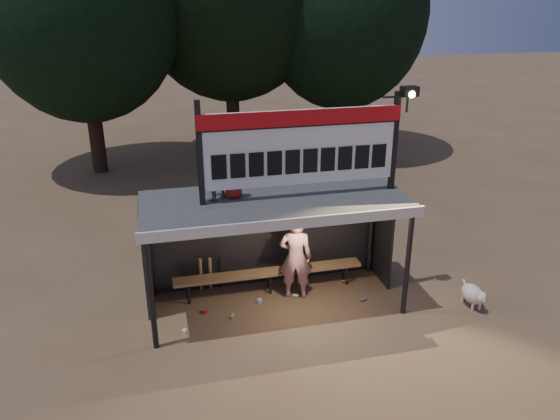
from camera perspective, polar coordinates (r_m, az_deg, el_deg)
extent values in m
plane|color=brown|center=(11.29, -0.52, -9.81)|extent=(80.00, 80.00, 0.00)
imported|color=silver|center=(11.12, 1.64, -4.95)|extent=(0.76, 0.61, 1.82)
imported|color=slate|center=(10.09, -7.26, 4.31)|extent=(0.74, 0.72, 1.20)
imported|color=maroon|center=(10.18, -4.93, 3.57)|extent=(0.44, 0.30, 0.86)
cube|color=#3A3A3D|center=(10.28, -0.56, 0.94)|extent=(5.00, 2.00, 0.12)
cube|color=silver|center=(9.38, 0.84, -1.47)|extent=(5.10, 0.06, 0.20)
cylinder|color=black|center=(9.75, -13.33, -8.53)|extent=(0.10, 0.10, 2.20)
cylinder|color=black|center=(10.75, 13.19, -5.46)|extent=(0.10, 0.10, 2.20)
cylinder|color=black|center=(11.34, -13.52, -3.98)|extent=(0.10, 0.10, 2.20)
cylinder|color=black|center=(12.22, 9.53, -1.71)|extent=(0.10, 0.10, 2.20)
cube|color=black|center=(11.63, -1.65, -2.66)|extent=(5.00, 0.04, 2.20)
cube|color=black|center=(10.99, -14.00, -4.92)|extent=(0.04, 1.00, 2.20)
cube|color=black|center=(11.92, 10.70, -2.41)|extent=(0.04, 1.00, 2.20)
cylinder|color=black|center=(11.23, -1.71, 2.21)|extent=(5.00, 0.06, 0.06)
cube|color=black|center=(9.76, -8.37, 5.80)|extent=(0.10, 0.10, 1.90)
cube|color=black|center=(10.71, 11.85, 7.04)|extent=(0.10, 0.10, 1.90)
cube|color=white|center=(10.08, 2.21, 6.55)|extent=(3.80, 0.08, 1.40)
cube|color=#B60D12|center=(9.89, 2.33, 9.60)|extent=(3.80, 0.04, 0.28)
cube|color=black|center=(9.92, 2.33, 8.75)|extent=(3.80, 0.02, 0.03)
cube|color=black|center=(9.81, -6.40, 4.47)|extent=(0.27, 0.03, 0.45)
cube|color=black|center=(9.86, -4.44, 4.62)|extent=(0.27, 0.03, 0.45)
cube|color=black|center=(9.91, -2.49, 4.77)|extent=(0.27, 0.03, 0.45)
cube|color=black|center=(9.98, -0.57, 4.91)|extent=(0.27, 0.03, 0.45)
cube|color=black|center=(10.06, 1.33, 5.04)|extent=(0.27, 0.03, 0.45)
cube|color=black|center=(10.15, 3.19, 5.17)|extent=(0.27, 0.03, 0.45)
cube|color=black|center=(10.25, 5.02, 5.29)|extent=(0.27, 0.03, 0.45)
cube|color=black|center=(10.36, 6.82, 5.40)|extent=(0.27, 0.03, 0.45)
cube|color=black|center=(10.48, 8.57, 5.50)|extent=(0.27, 0.03, 0.45)
cube|color=black|center=(10.60, 10.29, 5.60)|extent=(0.27, 0.03, 0.45)
cylinder|color=black|center=(10.51, 11.97, 11.50)|extent=(0.50, 0.04, 0.04)
cylinder|color=black|center=(10.64, 13.14, 10.71)|extent=(0.04, 0.04, 0.30)
cube|color=black|center=(10.56, 13.38, 11.98)|extent=(0.30, 0.22, 0.18)
sphere|color=#FFD88C|center=(10.48, 13.58, 11.68)|extent=(0.14, 0.14, 0.14)
cube|color=olive|center=(11.53, -1.15, -6.50)|extent=(4.00, 0.35, 0.06)
cylinder|color=black|center=(11.34, -9.52, -8.66)|extent=(0.05, 0.05, 0.45)
cylinder|color=black|center=(11.55, -9.62, -8.06)|extent=(0.05, 0.05, 0.45)
cylinder|color=black|center=(11.54, -1.01, -7.76)|extent=(0.05, 0.05, 0.45)
cylinder|color=black|center=(11.74, -1.27, -7.19)|extent=(0.05, 0.05, 0.45)
cylinder|color=black|center=(11.97, 7.01, -6.76)|extent=(0.05, 0.05, 0.45)
cylinder|color=black|center=(12.17, 6.62, -6.23)|extent=(0.05, 0.05, 0.45)
cylinder|color=black|center=(19.86, -18.83, 9.03)|extent=(0.50, 0.50, 3.74)
ellipsoid|color=black|center=(19.43, -20.22, 19.55)|extent=(6.46, 6.46, 7.48)
cylinder|color=black|center=(21.43, -4.98, 11.61)|extent=(0.50, 0.50, 4.18)
cylinder|color=black|center=(21.50, 6.25, 10.70)|extent=(0.50, 0.50, 3.52)
ellipsoid|color=black|center=(21.10, 6.66, 19.89)|extent=(6.08, 6.08, 7.04)
ellipsoid|color=silver|center=(11.77, 19.46, -8.25)|extent=(0.36, 0.58, 0.36)
sphere|color=white|center=(11.53, 20.25, -8.52)|extent=(0.22, 0.22, 0.22)
cone|color=beige|center=(11.47, 20.50, -8.85)|extent=(0.10, 0.10, 0.10)
cone|color=beige|center=(11.44, 20.16, -8.18)|extent=(0.06, 0.06, 0.07)
cone|color=beige|center=(11.49, 20.58, -8.10)|extent=(0.06, 0.06, 0.07)
cylinder|color=beige|center=(11.69, 19.48, -9.50)|extent=(0.05, 0.05, 0.18)
cylinder|color=beige|center=(11.78, 20.14, -9.36)|extent=(0.05, 0.05, 0.18)
cylinder|color=beige|center=(11.95, 18.57, -8.66)|extent=(0.05, 0.05, 0.18)
cylinder|color=silver|center=(12.03, 19.22, -8.53)|extent=(0.05, 0.05, 0.18)
cylinder|color=silver|center=(11.95, 18.75, -7.28)|extent=(0.04, 0.16, 0.14)
cylinder|color=olive|center=(11.60, -8.28, -6.68)|extent=(0.07, 0.27, 0.84)
cylinder|color=#A6794D|center=(11.61, -7.30, -6.59)|extent=(0.08, 0.30, 0.83)
cylinder|color=black|center=(11.63, -6.31, -6.49)|extent=(0.07, 0.32, 0.83)
cube|color=#B12D1E|center=(11.80, 0.83, -8.08)|extent=(0.11, 0.08, 0.08)
cylinder|color=#B5B5BA|center=(11.51, 8.62, -9.21)|extent=(0.13, 0.10, 0.07)
cube|color=beige|center=(10.57, -9.95, -12.40)|extent=(0.11, 0.12, 0.08)
cylinder|color=#A41C1D|center=(12.12, 6.75, -7.39)|extent=(0.14, 0.10, 0.07)
cube|color=#B1B1B6|center=(11.33, -2.18, -9.46)|extent=(0.12, 0.12, 0.08)
cylinder|color=beige|center=(11.52, 1.65, -8.92)|extent=(0.13, 0.09, 0.07)
cube|color=red|center=(11.10, -7.80, -10.41)|extent=(0.08, 0.11, 0.08)
cylinder|color=#A9A8AD|center=(10.91, -5.02, -10.95)|extent=(0.12, 0.14, 0.07)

